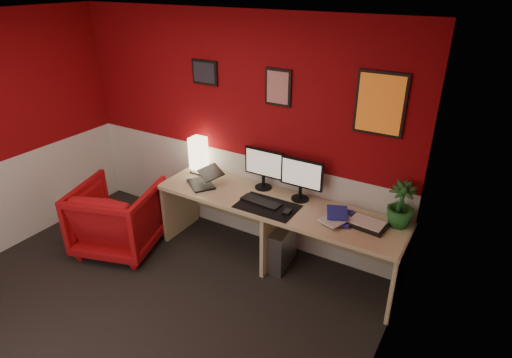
% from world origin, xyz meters
% --- Properties ---
extents(ground, '(4.00, 3.50, 0.01)m').
position_xyz_m(ground, '(0.00, 0.00, 0.00)').
color(ground, black).
rests_on(ground, ground).
extents(ceiling, '(4.00, 3.50, 0.01)m').
position_xyz_m(ceiling, '(0.00, 0.00, 2.50)').
color(ceiling, white).
rests_on(ceiling, ground).
extents(wall_back, '(4.00, 0.01, 2.50)m').
position_xyz_m(wall_back, '(0.00, 1.75, 1.25)').
color(wall_back, maroon).
rests_on(wall_back, ground).
extents(wall_right, '(0.01, 3.50, 2.50)m').
position_xyz_m(wall_right, '(2.00, 0.00, 1.25)').
color(wall_right, maroon).
rests_on(wall_right, ground).
extents(wainscot_back, '(4.00, 0.01, 1.00)m').
position_xyz_m(wainscot_back, '(0.00, 1.75, 0.50)').
color(wainscot_back, silver).
rests_on(wainscot_back, ground).
extents(desk, '(2.60, 0.65, 0.73)m').
position_xyz_m(desk, '(0.72, 1.41, 0.36)').
color(desk, '#C8B580').
rests_on(desk, ground).
extents(shoji_lamp, '(0.16, 0.16, 0.40)m').
position_xyz_m(shoji_lamp, '(-0.39, 1.60, 0.93)').
color(shoji_lamp, '#FFE5B2').
rests_on(shoji_lamp, desk).
extents(laptop, '(0.40, 0.38, 0.22)m').
position_xyz_m(laptop, '(-0.17, 1.34, 0.84)').
color(laptop, black).
rests_on(laptop, desk).
extents(monitor_left, '(0.45, 0.06, 0.58)m').
position_xyz_m(monitor_left, '(0.44, 1.63, 1.02)').
color(monitor_left, black).
rests_on(monitor_left, desk).
extents(monitor_right, '(0.45, 0.06, 0.58)m').
position_xyz_m(monitor_right, '(0.89, 1.59, 1.02)').
color(monitor_right, black).
rests_on(monitor_right, desk).
extents(desk_mat, '(0.60, 0.38, 0.01)m').
position_xyz_m(desk_mat, '(0.68, 1.29, 0.73)').
color(desk_mat, black).
rests_on(desk_mat, desk).
extents(keyboard, '(0.43, 0.17, 0.02)m').
position_xyz_m(keyboard, '(0.58, 1.32, 0.74)').
color(keyboard, black).
rests_on(keyboard, desk_mat).
extents(mouse, '(0.07, 0.10, 0.03)m').
position_xyz_m(mouse, '(0.91, 1.26, 0.75)').
color(mouse, black).
rests_on(mouse, desk_mat).
extents(book_bottom, '(0.29, 0.35, 0.03)m').
position_xyz_m(book_bottom, '(1.25, 1.41, 0.74)').
color(book_bottom, '#2229A0').
rests_on(book_bottom, desk).
extents(book_middle, '(0.29, 0.33, 0.02)m').
position_xyz_m(book_middle, '(1.27, 1.38, 0.77)').
color(book_middle, silver).
rests_on(book_middle, book_bottom).
extents(book_top, '(0.27, 0.31, 0.02)m').
position_xyz_m(book_top, '(1.26, 1.39, 0.79)').
color(book_top, '#2229A0').
rests_on(book_top, book_middle).
extents(zen_tray, '(0.37, 0.28, 0.03)m').
position_xyz_m(zen_tray, '(1.63, 1.45, 0.74)').
color(zen_tray, black).
rests_on(zen_tray, desk).
extents(potted_plant, '(0.26, 0.26, 0.43)m').
position_xyz_m(potted_plant, '(1.86, 1.60, 0.94)').
color(potted_plant, '#19591E').
rests_on(potted_plant, desk).
extents(pc_tower, '(0.24, 0.47, 0.45)m').
position_xyz_m(pc_tower, '(0.78, 1.41, 0.23)').
color(pc_tower, '#99999E').
rests_on(pc_tower, ground).
extents(armchair, '(1.04, 1.06, 0.77)m').
position_xyz_m(armchair, '(-0.91, 0.79, 0.39)').
color(armchair, '#AF060B').
rests_on(armchair, ground).
extents(art_left, '(0.32, 0.02, 0.26)m').
position_xyz_m(art_left, '(-0.34, 1.74, 1.85)').
color(art_left, black).
rests_on(art_left, wall_back).
extents(art_center, '(0.28, 0.02, 0.36)m').
position_xyz_m(art_center, '(0.54, 1.74, 1.80)').
color(art_center, red).
rests_on(art_center, wall_back).
extents(art_right, '(0.44, 0.02, 0.56)m').
position_xyz_m(art_right, '(1.53, 1.74, 1.78)').
color(art_right, orange).
rests_on(art_right, wall_back).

